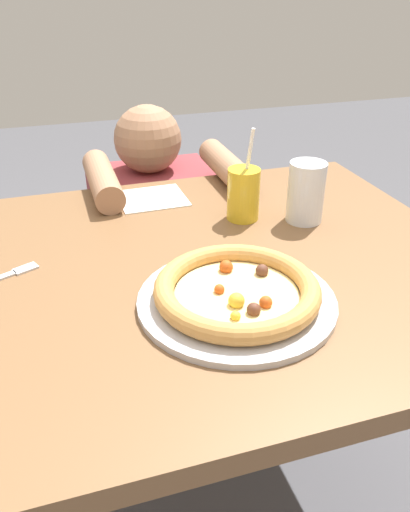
{
  "coord_description": "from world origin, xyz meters",
  "views": [
    {
      "loc": [
        -0.17,
        -0.82,
        1.25
      ],
      "look_at": [
        0.08,
        -0.03,
        0.78
      ],
      "focal_mm": 36.27,
      "sensor_mm": 36.0,
      "label": 1
    }
  ],
  "objects_px": {
    "diner_seated": "(155,257)",
    "drink_cup_colored": "(243,194)",
    "pizza_near": "(237,293)",
    "water_cup_clear": "(306,191)"
  },
  "relations": [
    {
      "from": "diner_seated",
      "to": "drink_cup_colored",
      "type": "bearing_deg",
      "value": -75.99
    },
    {
      "from": "drink_cup_colored",
      "to": "diner_seated",
      "type": "height_order",
      "value": "drink_cup_colored"
    },
    {
      "from": "drink_cup_colored",
      "to": "diner_seated",
      "type": "bearing_deg",
      "value": 104.01
    },
    {
      "from": "pizza_near",
      "to": "diner_seated",
      "type": "bearing_deg",
      "value": 88.8
    },
    {
      "from": "pizza_near",
      "to": "drink_cup_colored",
      "type": "distance_m",
      "value": 0.34
    },
    {
      "from": "drink_cup_colored",
      "to": "diner_seated",
      "type": "distance_m",
      "value": 0.62
    },
    {
      "from": "drink_cup_colored",
      "to": "water_cup_clear",
      "type": "height_order",
      "value": "drink_cup_colored"
    },
    {
      "from": "pizza_near",
      "to": "diner_seated",
      "type": "relative_size",
      "value": 0.37
    },
    {
      "from": "water_cup_clear",
      "to": "pizza_near",
      "type": "bearing_deg",
      "value": -134.39
    },
    {
      "from": "drink_cup_colored",
      "to": "pizza_near",
      "type": "bearing_deg",
      "value": -112.76
    }
  ]
}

